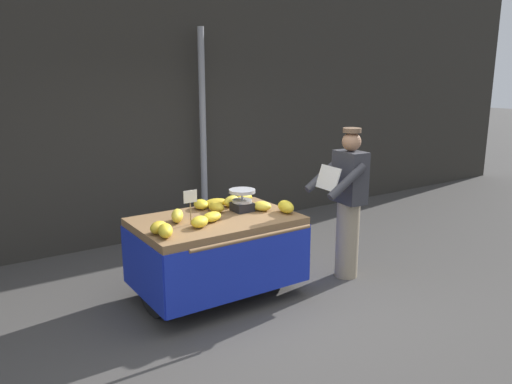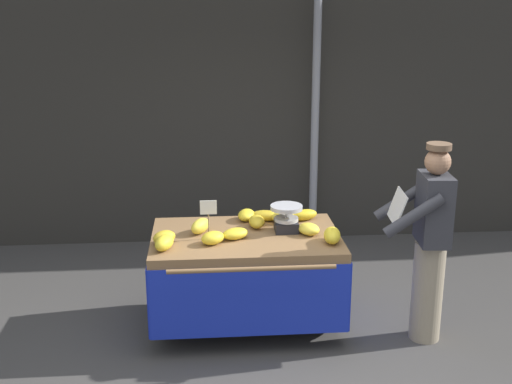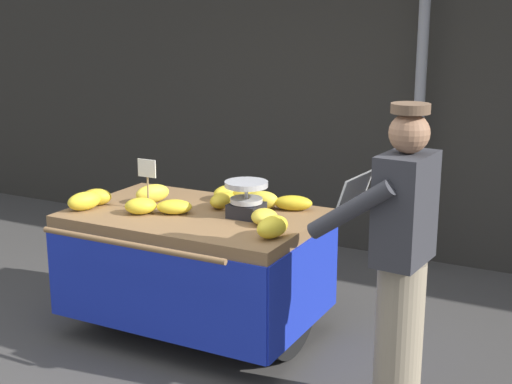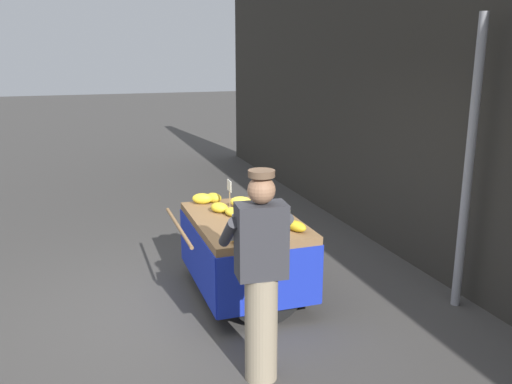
{
  "view_description": "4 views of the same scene",
  "coord_description": "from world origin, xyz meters",
  "views": [
    {
      "loc": [
        -2.66,
        -3.6,
        2.29
      ],
      "look_at": [
        0.19,
        0.65,
        1.08
      ],
      "focal_mm": 35.2,
      "sensor_mm": 36.0,
      "label": 1
    },
    {
      "loc": [
        -0.62,
        -4.52,
        2.79
      ],
      "look_at": [
        -0.19,
        0.64,
        1.26
      ],
      "focal_mm": 45.3,
      "sensor_mm": 36.0,
      "label": 2
    },
    {
      "loc": [
        2.24,
        -3.23,
        2.18
      ],
      "look_at": [
        0.23,
        0.61,
        1.08
      ],
      "focal_mm": 51.16,
      "sensor_mm": 36.0,
      "label": 3
    },
    {
      "loc": [
        4.88,
        -0.92,
        2.55
      ],
      "look_at": [
        0.02,
        0.72,
        1.22
      ],
      "focal_mm": 37.93,
      "sensor_mm": 36.0,
      "label": 4
    }
  ],
  "objects": [
    {
      "name": "banana_bunch_3",
      "position": [
        -0.56,
        0.49,
        0.92
      ],
      "size": [
        0.26,
        0.24,
        0.11
      ],
      "primitive_type": "ellipsoid",
      "rotation": [
        0.0,
        0.0,
        2.2
      ],
      "color": "yellow",
      "rests_on": "banana_cart"
    },
    {
      "name": "banana_bunch_4",
      "position": [
        0.08,
        0.98,
        0.93
      ],
      "size": [
        0.25,
        0.2,
        0.12
      ],
      "primitive_type": "ellipsoid",
      "rotation": [
        0.0,
        0.0,
        1.95
      ],
      "color": "yellow",
      "rests_on": "banana_cart"
    },
    {
      "name": "banana_bunch_2",
      "position": [
        -0.66,
        0.77,
        0.93
      ],
      "size": [
        0.22,
        0.27,
        0.13
      ],
      "primitive_type": "ellipsoid",
      "rotation": [
        0.0,
        0.0,
        2.63
      ],
      "color": "yellow",
      "rests_on": "banana_cart"
    },
    {
      "name": "price_sign",
      "position": [
        -0.59,
        0.62,
        1.11
      ],
      "size": [
        0.14,
        0.01,
        0.34
      ],
      "color": "#997A51",
      "rests_on": "banana_cart"
    },
    {
      "name": "banana_bunch_7",
      "position": [
        -0.07,
        1.05,
        0.91
      ],
      "size": [
        0.29,
        0.19,
        0.1
      ],
      "primitive_type": "ellipsoid",
      "rotation": [
        0.0,
        0.0,
        1.36
      ],
      "color": "gold",
      "rests_on": "banana_cart"
    },
    {
      "name": "banana_bunch_1",
      "position": [
        0.43,
        0.45,
        0.93
      ],
      "size": [
        0.18,
        0.27,
        0.13
      ],
      "primitive_type": "ellipsoid",
      "rotation": [
        0.0,
        0.0,
        2.97
      ],
      "color": "yellow",
      "rests_on": "banana_cart"
    },
    {
      "name": "banana_bunch_10",
      "position": [
        0.27,
        0.66,
        0.91
      ],
      "size": [
        0.25,
        0.26,
        0.1
      ],
      "primitive_type": "ellipsoid",
      "rotation": [
        0.0,
        0.0,
        0.54
      ],
      "color": "yellow",
      "rests_on": "banana_cart"
    },
    {
      "name": "vendor_person",
      "position": [
        1.22,
        0.35,
        0.87
      ],
      "size": [
        0.6,
        0.55,
        1.71
      ],
      "color": "gray",
      "rests_on": "ground"
    },
    {
      "name": "back_wall",
      "position": [
        0.0,
        3.02,
        1.95
      ],
      "size": [
        16.0,
        0.24,
        3.9
      ],
      "primitive_type": "cube",
      "color": "#2D2B26",
      "rests_on": "ground"
    },
    {
      "name": "weighing_scale",
      "position": [
        0.08,
        0.76,
        0.98
      ],
      "size": [
        0.28,
        0.28,
        0.24
      ],
      "color": "black",
      "rests_on": "banana_cart"
    },
    {
      "name": "banana_bunch_9",
      "position": [
        -0.24,
        1.08,
        0.92
      ],
      "size": [
        0.2,
        0.25,
        0.1
      ],
      "primitive_type": "ellipsoid",
      "rotation": [
        0.0,
        0.0,
        2.9
      ],
      "color": "yellow",
      "rests_on": "banana_cart"
    },
    {
      "name": "banana_bunch_8",
      "position": [
        -0.37,
        0.6,
        0.91
      ],
      "size": [
        0.28,
        0.24,
        0.09
      ],
      "primitive_type": "ellipsoid",
      "rotation": [
        0.0,
        0.0,
        2.03
      ],
      "color": "yellow",
      "rests_on": "banana_cart"
    },
    {
      "name": "banana_bunch_5",
      "position": [
        -0.96,
        0.53,
        0.92
      ],
      "size": [
        0.24,
        0.23,
        0.11
      ],
      "primitive_type": "ellipsoid",
      "rotation": [
        0.0,
        0.0,
        2.2
      ],
      "color": "gold",
      "rests_on": "banana_cart"
    },
    {
      "name": "banana_bunch_6",
      "position": [
        0.29,
        1.04,
        0.92
      ],
      "size": [
        0.28,
        0.2,
        0.1
      ],
      "primitive_type": "ellipsoid",
      "rotation": [
        0.0,
        0.0,
        1.91
      ],
      "color": "gold",
      "rests_on": "banana_cart"
    },
    {
      "name": "banana_bunch_0",
      "position": [
        -0.17,
        0.88,
        0.92
      ],
      "size": [
        0.15,
        0.24,
        0.11
      ],
      "primitive_type": "ellipsoid",
      "rotation": [
        0.0,
        0.0,
        3.11
      ],
      "color": "gold",
      "rests_on": "banana_cart"
    },
    {
      "name": "street_pole",
      "position": [
        0.66,
        2.7,
        1.45
      ],
      "size": [
        0.09,
        0.09,
        2.91
      ],
      "primitive_type": "cylinder",
      "color": "gray",
      "rests_on": "ground"
    },
    {
      "name": "banana_bunch_11",
      "position": [
        -0.95,
        0.4,
        0.93
      ],
      "size": [
        0.21,
        0.26,
        0.12
      ],
      "primitive_type": "ellipsoid",
      "rotation": [
        0.0,
        0.0,
        2.76
      ],
      "color": "yellow",
      "rests_on": "banana_cart"
    },
    {
      "name": "ground_plane",
      "position": [
        0.0,
        0.0,
        0.0
      ],
      "size": [
        60.0,
        60.0,
        0.0
      ],
      "primitive_type": "plane",
      "color": "#423F3D"
    },
    {
      "name": "banana_cart",
      "position": [
        -0.28,
        0.69,
        0.63
      ],
      "size": [
        1.64,
        1.25,
        0.86
      ],
      "color": "olive",
      "rests_on": "ground"
    }
  ]
}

